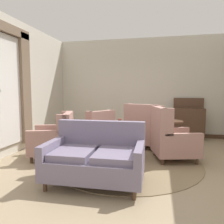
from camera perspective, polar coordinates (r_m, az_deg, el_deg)
ground at (r=4.23m, az=3.05°, el=-14.21°), size 8.46×8.46×0.00m
wall_back at (r=6.98m, az=7.17°, el=6.47°), size 5.46×0.08×3.09m
wall_left at (r=5.85m, az=-21.99°, el=6.28°), size 0.08×4.23×3.09m
baseboard_back at (r=7.06m, az=6.98°, el=-5.64°), size 5.30×0.03×0.12m
area_rug at (r=4.51m, az=3.69°, el=-12.87°), size 3.00×3.00×0.01m
window_with_curtains at (r=4.99m, az=-27.65°, el=6.85°), size 0.12×1.95×2.67m
coffee_table at (r=4.49m, az=1.74°, el=-7.86°), size 0.89×0.89×0.47m
porcelain_vase at (r=4.46m, az=2.05°, el=-4.72°), size 0.15×0.15×0.39m
settee at (r=3.43m, az=-4.32°, el=-12.05°), size 1.50×0.94×0.94m
armchair_near_sideboard at (r=5.48m, az=-4.63°, el=-5.13°), size 1.16×1.12×0.96m
armchair_far_left at (r=4.79m, az=-14.87°, el=-6.80°), size 1.06×1.03×0.97m
armchair_near_window at (r=5.50m, az=8.54°, el=-4.69°), size 1.05×1.09×1.12m
armchair_back_corner at (r=4.61m, az=15.26°, el=-6.79°), size 1.01×0.97×1.11m
side_table at (r=5.20m, az=15.31°, el=-5.46°), size 0.55×0.55×0.75m
sideboard at (r=6.77m, az=19.70°, el=-2.36°), size 0.87×0.38×1.22m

